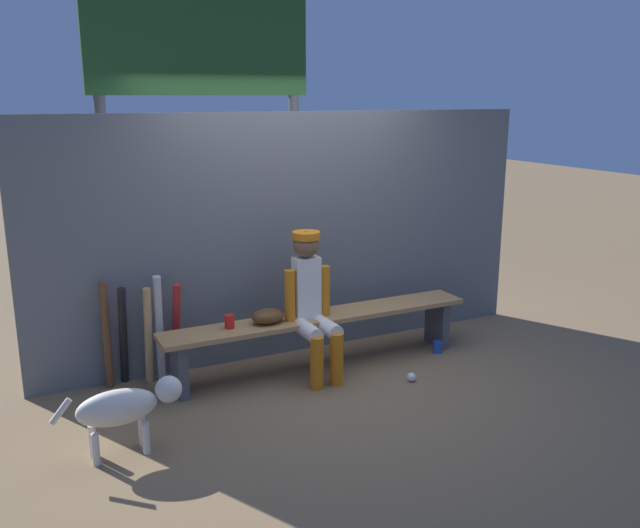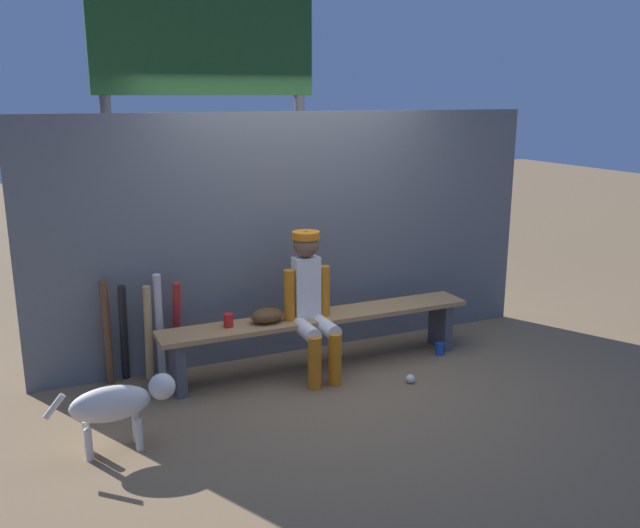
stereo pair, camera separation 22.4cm
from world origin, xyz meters
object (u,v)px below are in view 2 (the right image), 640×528
(cup_on_bench, at_px, (228,320))
(scoreboard, at_px, (213,80))
(baseball_glove, at_px, (267,315))
(cup_on_ground, at_px, (440,349))
(player_seated, at_px, (311,299))
(baseball, at_px, (410,379))
(bat_wood_tan, at_px, (148,333))
(bat_wood_dark, at_px, (107,333))
(bat_aluminum_red, at_px, (177,327))
(bat_aluminum_silver, at_px, (159,327))
(dog, at_px, (119,403))
(dugout_bench, at_px, (320,326))
(bat_aluminum_black, at_px, (124,333))

(cup_on_bench, xyz_separation_m, scoreboard, (0.32, 1.35, 1.91))
(baseball_glove, distance_m, cup_on_ground, 1.68)
(player_seated, relative_size, baseball, 16.49)
(baseball_glove, relative_size, bat_wood_tan, 0.34)
(baseball_glove, bearing_deg, cup_on_ground, -6.34)
(bat_wood_dark, xyz_separation_m, cup_on_bench, (0.91, -0.34, 0.09))
(bat_wood_tan, height_order, bat_wood_dark, bat_wood_dark)
(bat_aluminum_red, xyz_separation_m, bat_aluminum_silver, (-0.15, -0.05, 0.04))
(player_seated, height_order, dog, player_seated)
(baseball_glove, xyz_separation_m, dog, (-1.30, -0.74, -0.20))
(baseball, xyz_separation_m, scoreboard, (-1.03, 1.98, 2.41))
(dugout_bench, height_order, bat_aluminum_red, bat_aluminum_red)
(bat_aluminum_black, bearing_deg, baseball, -24.48)
(player_seated, bearing_deg, bat_aluminum_silver, 160.64)
(dugout_bench, height_order, baseball_glove, baseball_glove)
(dugout_bench, height_order, bat_aluminum_black, bat_aluminum_black)
(player_seated, height_order, baseball, player_seated)
(baseball_glove, height_order, bat_aluminum_black, bat_aluminum_black)
(baseball, bearing_deg, dugout_bench, 131.98)
(bat_aluminum_silver, xyz_separation_m, dog, (-0.47, -1.05, -0.13))
(baseball_glove, height_order, cup_on_bench, baseball_glove)
(bat_wood_tan, xyz_separation_m, scoreboard, (0.91, 1.06, 2.03))
(bat_aluminum_red, height_order, bat_aluminum_black, bat_aluminum_black)
(baseball_glove, height_order, dog, baseball_glove)
(baseball_glove, relative_size, cup_on_bench, 2.55)
(dog, bearing_deg, cup_on_ground, 11.02)
(cup_on_bench, bearing_deg, bat_aluminum_silver, 151.19)
(bat_aluminum_silver, bearing_deg, dugout_bench, -13.07)
(cup_on_bench, relative_size, scoreboard, 0.03)
(bat_aluminum_black, bearing_deg, bat_aluminum_silver, -12.26)
(bat_wood_dark, bearing_deg, bat_aluminum_silver, -8.47)
(player_seated, bearing_deg, baseball_glove, 162.39)
(dugout_bench, bearing_deg, bat_aluminum_silver, 166.93)
(dog, bearing_deg, player_seated, 20.86)
(bat_wood_tan, bearing_deg, baseball_glove, -18.57)
(bat_aluminum_red, bearing_deg, cup_on_ground, -13.16)
(bat_aluminum_silver, height_order, dog, bat_aluminum_silver)
(player_seated, relative_size, scoreboard, 0.35)
(dugout_bench, height_order, bat_wood_tan, bat_wood_tan)
(baseball, bearing_deg, cup_on_ground, 36.85)
(player_seated, height_order, scoreboard, scoreboard)
(bat_aluminum_silver, height_order, baseball, bat_aluminum_silver)
(bat_wood_dark, height_order, dog, bat_wood_dark)
(bat_aluminum_silver, bearing_deg, bat_aluminum_black, 167.74)
(baseball_glove, height_order, bat_wood_dark, bat_wood_dark)
(cup_on_ground, relative_size, dog, 0.13)
(bat_aluminum_silver, bearing_deg, bat_aluminum_red, 19.02)
(bat_wood_dark, relative_size, dog, 1.06)
(cup_on_bench, distance_m, scoreboard, 2.36)
(bat_aluminum_red, xyz_separation_m, bat_wood_dark, (-0.56, 0.01, 0.03))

